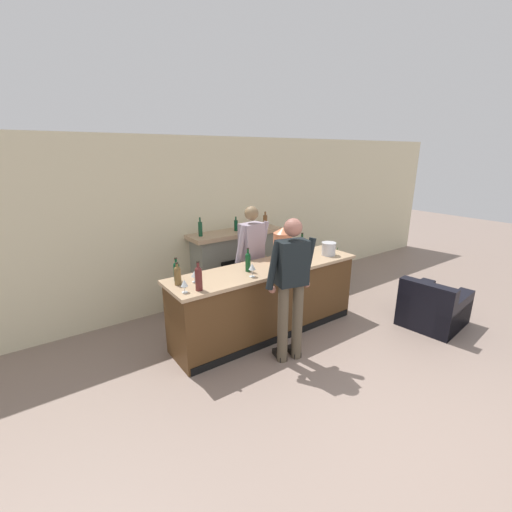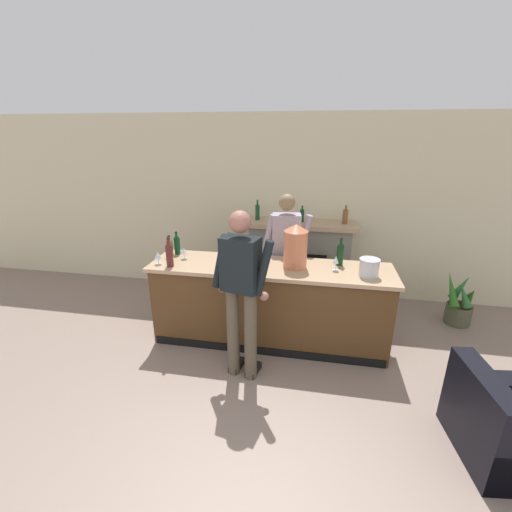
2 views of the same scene
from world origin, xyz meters
The scene contains 17 objects.
wall_back_panel centered at (0.00, 3.84, 1.38)m, with size 12.00×0.07×2.75m.
bar_counter centered at (-0.03, 2.31, 0.50)m, with size 2.84×0.72×1.00m.
fireplace_stone centered at (0.24, 3.58, 0.63)m, with size 1.64×0.52×1.53m.
potted_plant_corner centered at (2.44, 3.17, 0.28)m, with size 0.40×0.41×0.72m.
person_customer centered at (-0.22, 1.60, 1.00)m, with size 0.65×0.37×1.80m.
person_bartender centered at (0.10, 2.87, 0.97)m, with size 0.65×0.34×1.75m.
copper_dispenser centered at (0.26, 2.33, 1.25)m, with size 0.27×0.31×0.51m.
ice_bucket_steel centered at (1.06, 2.21, 1.10)m, with size 0.22×0.22×0.20m.
wine_bottle_cabernet_heavy centered at (0.77, 2.49, 1.15)m, with size 0.08×0.08×0.33m.
wine_bottle_merlot_tall centered at (-1.30, 2.39, 1.13)m, with size 0.08×0.08×0.28m.
wine_bottle_port_short centered at (-1.26, 2.52, 1.13)m, with size 0.07×0.07×0.29m.
wine_bottle_rose_blush centered at (-0.36, 2.30, 1.14)m, with size 0.07×0.07×0.32m.
wine_bottle_chardonnay_pale centered at (-1.17, 2.09, 1.15)m, with size 0.08×0.08×0.35m.
wine_glass_near_bucket centered at (-0.43, 2.10, 1.13)m, with size 0.09×0.09×0.18m.
wine_glass_front_left centered at (-1.33, 2.13, 1.11)m, with size 0.08×0.08×0.16m.
wine_glass_mid_counter centered at (-1.10, 2.35, 1.10)m, with size 0.08×0.08×0.14m.
wine_glass_back_row centered at (0.71, 2.30, 1.12)m, with size 0.07×0.07×0.17m.
Camera 2 is at (0.48, -1.38, 2.46)m, focal length 24.00 mm.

